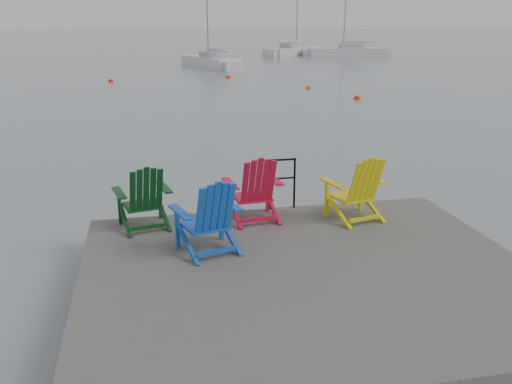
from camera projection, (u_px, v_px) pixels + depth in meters
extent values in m
plane|color=slate|center=(308.00, 303.00, 7.35)|extent=(400.00, 400.00, 0.00)
cube|color=#292624|center=(309.00, 276.00, 7.23)|extent=(6.00, 5.00, 0.20)
cylinder|color=black|center=(112.00, 271.00, 8.97)|extent=(0.26, 0.26, 1.20)
cylinder|color=black|center=(271.00, 257.00, 9.49)|extent=(0.26, 0.26, 1.20)
cylinder|color=black|center=(413.00, 244.00, 10.01)|extent=(0.26, 0.26, 1.20)
cylinder|color=black|center=(270.00, 185.00, 9.35)|extent=(0.04, 0.04, 0.90)
cylinder|color=black|center=(294.00, 183.00, 9.43)|extent=(0.04, 0.04, 0.90)
cylinder|color=black|center=(283.00, 160.00, 9.26)|extent=(0.48, 0.04, 0.04)
cylinder|color=black|center=(282.00, 178.00, 9.36)|extent=(0.44, 0.03, 0.03)
cube|color=#0A3812|center=(143.00, 205.00, 8.64)|extent=(0.65, 0.60, 0.04)
cube|color=#0A3812|center=(120.00, 207.00, 8.70)|extent=(0.06, 0.06, 0.59)
cube|color=#0A3812|center=(160.00, 202.00, 8.96)|extent=(0.06, 0.06, 0.59)
cube|color=#0A3812|center=(119.00, 193.00, 8.40)|extent=(0.26, 0.65, 0.03)
cube|color=#0A3812|center=(164.00, 187.00, 8.68)|extent=(0.26, 0.65, 0.03)
cube|color=#0A3812|center=(146.00, 190.00, 8.24)|extent=(0.56, 0.37, 0.72)
cube|color=#114CB0|center=(205.00, 226.00, 7.74)|extent=(0.71, 0.67, 0.04)
cube|color=#114CB0|center=(177.00, 228.00, 7.78)|extent=(0.07, 0.07, 0.62)
cube|color=#114CB0|center=(221.00, 220.00, 8.10)|extent=(0.07, 0.07, 0.62)
cube|color=#114CB0|center=(181.00, 212.00, 7.47)|extent=(0.32, 0.68, 0.03)
cube|color=#114CB0|center=(229.00, 204.00, 7.81)|extent=(0.32, 0.68, 0.03)
cube|color=#114CB0|center=(215.00, 209.00, 7.33)|extent=(0.60, 0.43, 0.76)
cube|color=red|center=(252.00, 197.00, 8.98)|extent=(0.64, 0.58, 0.04)
cube|color=red|center=(228.00, 198.00, 9.09)|extent=(0.06, 0.06, 0.62)
cube|color=red|center=(268.00, 194.00, 9.29)|extent=(0.06, 0.06, 0.62)
cube|color=red|center=(230.00, 184.00, 8.77)|extent=(0.20, 0.68, 0.03)
cube|color=red|center=(274.00, 180.00, 8.98)|extent=(0.20, 0.68, 0.03)
cube|color=red|center=(258.00, 182.00, 8.54)|extent=(0.57, 0.34, 0.76)
cube|color=#D9C80C|center=(352.00, 197.00, 8.99)|extent=(0.69, 0.64, 0.04)
cube|color=#D9C80C|center=(327.00, 199.00, 9.06)|extent=(0.07, 0.07, 0.62)
cube|color=#D9C80C|center=(361.00, 193.00, 9.34)|extent=(0.07, 0.07, 0.62)
cube|color=#D9C80C|center=(334.00, 184.00, 8.74)|extent=(0.28, 0.69, 0.03)
cube|color=#D9C80C|center=(372.00, 178.00, 9.04)|extent=(0.28, 0.69, 0.03)
cube|color=#D9C80C|center=(366.00, 181.00, 8.57)|extent=(0.60, 0.40, 0.76)
cube|color=silver|center=(210.00, 64.00, 42.76)|extent=(4.08, 7.65, 1.10)
cube|color=#9E9EA3|center=(212.00, 55.00, 42.24)|extent=(1.96, 2.53, 0.55)
cube|color=silver|center=(294.00, 53.00, 57.02)|extent=(7.53, 6.96, 1.10)
cube|color=#9E9EA3|center=(292.00, 46.00, 56.50)|extent=(2.82, 2.73, 0.55)
cube|color=silver|center=(347.00, 54.00, 55.79)|extent=(7.92, 3.36, 1.10)
cube|color=#9E9EA3|center=(351.00, 47.00, 55.59)|extent=(2.52, 1.79, 0.55)
sphere|color=red|center=(357.00, 99.00, 25.97)|extent=(0.36, 0.36, 0.36)
sphere|color=red|center=(111.00, 82.00, 33.08)|extent=(0.33, 0.33, 0.33)
sphere|color=#C94C0B|center=(308.00, 89.00, 29.85)|extent=(0.34, 0.34, 0.34)
sphere|color=red|center=(228.00, 78.00, 35.24)|extent=(0.41, 0.41, 0.41)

